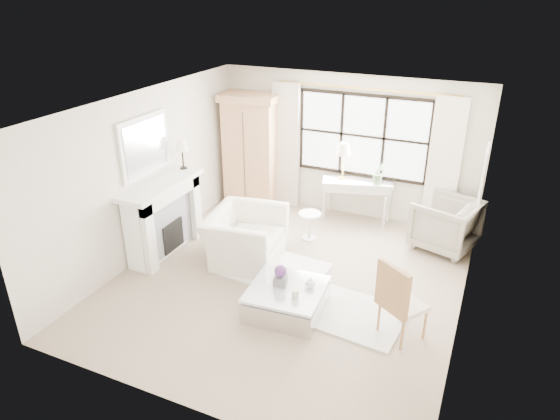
# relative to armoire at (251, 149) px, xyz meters

# --- Properties ---
(floor) EXTENTS (5.50, 5.50, 0.00)m
(floor) POSITION_rel_armoire_xyz_m (1.87, -2.45, -1.14)
(floor) COLOR tan
(floor) RESTS_ON ground
(ceiling) EXTENTS (5.50, 5.50, 0.00)m
(ceiling) POSITION_rel_armoire_xyz_m (1.87, -2.45, 1.56)
(ceiling) COLOR white
(ceiling) RESTS_ON ground
(wall_back) EXTENTS (5.00, 0.00, 5.00)m
(wall_back) POSITION_rel_armoire_xyz_m (1.87, 0.30, 0.21)
(wall_back) COLOR beige
(wall_back) RESTS_ON ground
(wall_front) EXTENTS (5.00, 0.00, 5.00)m
(wall_front) POSITION_rel_armoire_xyz_m (1.87, -5.20, 0.21)
(wall_front) COLOR beige
(wall_front) RESTS_ON ground
(wall_left) EXTENTS (0.00, 5.50, 5.50)m
(wall_left) POSITION_rel_armoire_xyz_m (-0.63, -2.45, 0.21)
(wall_left) COLOR beige
(wall_left) RESTS_ON ground
(wall_right) EXTENTS (0.00, 5.50, 5.50)m
(wall_right) POSITION_rel_armoire_xyz_m (4.37, -2.45, 0.21)
(wall_right) COLOR silver
(wall_right) RESTS_ON ground
(window_pane) EXTENTS (2.40, 0.02, 1.50)m
(window_pane) POSITION_rel_armoire_xyz_m (2.17, 0.28, 0.46)
(window_pane) COLOR silver
(window_pane) RESTS_ON wall_back
(window_frame) EXTENTS (2.50, 0.04, 1.50)m
(window_frame) POSITION_rel_armoire_xyz_m (2.17, 0.27, 0.46)
(window_frame) COLOR black
(window_frame) RESTS_ON wall_back
(curtain_rod) EXTENTS (3.30, 0.04, 0.04)m
(curtain_rod) POSITION_rel_armoire_xyz_m (2.17, 0.22, 1.33)
(curtain_rod) COLOR #B2893D
(curtain_rod) RESTS_ON wall_back
(curtain_left) EXTENTS (0.55, 0.10, 2.47)m
(curtain_left) POSITION_rel_armoire_xyz_m (0.67, 0.20, 0.10)
(curtain_left) COLOR beige
(curtain_left) RESTS_ON ground
(curtain_right) EXTENTS (0.55, 0.10, 2.47)m
(curtain_right) POSITION_rel_armoire_xyz_m (3.67, 0.20, 0.10)
(curtain_right) COLOR silver
(curtain_right) RESTS_ON ground
(fireplace) EXTENTS (0.58, 1.66, 1.26)m
(fireplace) POSITION_rel_armoire_xyz_m (-0.40, -2.45, -0.49)
(fireplace) COLOR white
(fireplace) RESTS_ON ground
(mirror_frame) EXTENTS (0.05, 1.15, 0.95)m
(mirror_frame) POSITION_rel_armoire_xyz_m (-0.60, -2.45, 0.70)
(mirror_frame) COLOR white
(mirror_frame) RESTS_ON wall_left
(mirror_glass) EXTENTS (0.02, 1.00, 0.80)m
(mirror_glass) POSITION_rel_armoire_xyz_m (-0.57, -2.45, 0.70)
(mirror_glass) COLOR silver
(mirror_glass) RESTS_ON wall_left
(art_frame) EXTENTS (0.04, 0.62, 0.82)m
(art_frame) POSITION_rel_armoire_xyz_m (4.34, -0.75, 0.41)
(art_frame) COLOR silver
(art_frame) RESTS_ON wall_right
(art_canvas) EXTENTS (0.01, 0.52, 0.72)m
(art_canvas) POSITION_rel_armoire_xyz_m (4.32, -0.75, 0.41)
(art_canvas) COLOR #B6A88D
(art_canvas) RESTS_ON wall_right
(mantel_lamp) EXTENTS (0.22, 0.22, 0.51)m
(mantel_lamp) POSITION_rel_armoire_xyz_m (-0.39, -1.77, 0.51)
(mantel_lamp) COLOR black
(mantel_lamp) RESTS_ON fireplace
(armoire) EXTENTS (1.18, 0.79, 2.24)m
(armoire) POSITION_rel_armoire_xyz_m (0.00, 0.00, 0.00)
(armoire) COLOR tan
(armoire) RESTS_ON floor
(console_table) EXTENTS (1.37, 0.81, 0.80)m
(console_table) POSITION_rel_armoire_xyz_m (2.20, 0.06, -0.74)
(console_table) COLOR silver
(console_table) RESTS_ON floor
(console_lamp) EXTENTS (0.28, 0.28, 0.69)m
(console_lamp) POSITION_rel_armoire_xyz_m (1.90, 0.06, 0.22)
(console_lamp) COLOR gold
(console_lamp) RESTS_ON console_table
(orchid_plant) EXTENTS (0.31, 0.30, 0.44)m
(orchid_plant) POSITION_rel_armoire_xyz_m (2.59, 0.06, -0.12)
(orchid_plant) COLOR #5A774F
(orchid_plant) RESTS_ON console_table
(side_table) EXTENTS (0.40, 0.40, 0.51)m
(side_table) POSITION_rel_armoire_xyz_m (1.68, -1.05, -0.81)
(side_table) COLOR silver
(side_table) RESTS_ON floor
(rug_left) EXTENTS (1.70, 1.26, 0.03)m
(rug_left) POSITION_rel_armoire_xyz_m (1.52, -2.26, -1.13)
(rug_left) COLOR white
(rug_left) RESTS_ON floor
(rug_right) EXTENTS (1.52, 1.20, 0.03)m
(rug_right) POSITION_rel_armoire_xyz_m (3.01, -2.90, -1.13)
(rug_right) COLOR white
(rug_right) RESTS_ON floor
(club_armchair) EXTENTS (1.27, 1.41, 0.83)m
(club_armchair) POSITION_rel_armoire_xyz_m (0.98, -2.15, -0.72)
(club_armchair) COLOR white
(club_armchair) RESTS_ON floor
(wingback_chair) EXTENTS (1.21, 1.20, 0.89)m
(wingback_chair) POSITION_rel_armoire_xyz_m (3.88, -0.40, -0.70)
(wingback_chair) COLOR gray
(wingback_chair) RESTS_ON floor
(french_chair) EXTENTS (0.67, 0.67, 1.08)m
(french_chair) POSITION_rel_armoire_xyz_m (3.70, -3.06, -0.83)
(french_chair) COLOR #B07C4A
(french_chair) RESTS_ON floor
(coffee_table) EXTENTS (1.07, 1.07, 0.38)m
(coffee_table) POSITION_rel_armoire_xyz_m (2.16, -3.17, -0.96)
(coffee_table) COLOR silver
(coffee_table) RESTS_ON floor
(planter_box) EXTENTS (0.21, 0.21, 0.13)m
(planter_box) POSITION_rel_armoire_xyz_m (2.05, -3.13, -0.69)
(planter_box) COLOR slate
(planter_box) RESTS_ON coffee_table
(planter_flowers) EXTENTS (0.17, 0.17, 0.17)m
(planter_flowers) POSITION_rel_armoire_xyz_m (2.05, -3.13, -0.54)
(planter_flowers) COLOR #61317A
(planter_flowers) RESTS_ON planter_box
(pillar_candle) EXTENTS (0.10, 0.10, 0.12)m
(pillar_candle) POSITION_rel_armoire_xyz_m (2.36, -3.34, -0.70)
(pillar_candle) COLOR beige
(pillar_candle) RESTS_ON coffee_table
(coffee_vase) EXTENTS (0.14, 0.14, 0.15)m
(coffee_vase) POSITION_rel_armoire_xyz_m (2.45, -3.03, -0.69)
(coffee_vase) COLOR silver
(coffee_vase) RESTS_ON coffee_table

